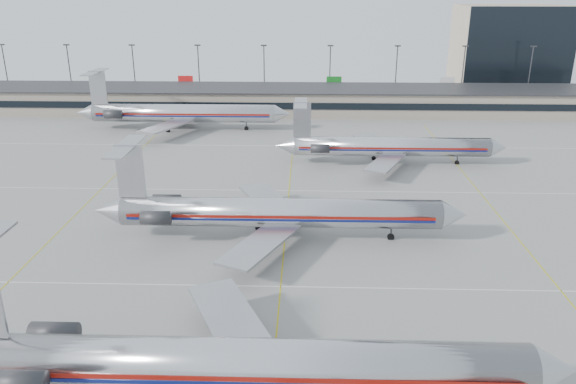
{
  "coord_description": "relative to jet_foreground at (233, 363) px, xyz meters",
  "views": [
    {
      "loc": [
        2.5,
        -43.27,
        30.8
      ],
      "look_at": [
        0.25,
        27.31,
        4.5
      ],
      "focal_mm": 35.0,
      "sensor_mm": 36.0,
      "label": 1
    }
  ],
  "objects": [
    {
      "name": "jet_foreground",
      "position": [
        0.0,
        0.0,
        0.0
      ],
      "size": [
        50.01,
        29.45,
        13.09
      ],
      "color": "silver",
      "rests_on": "ground"
    },
    {
      "name": "terminal",
      "position": [
        2.82,
        106.1,
        -0.64
      ],
      "size": [
        162.0,
        17.0,
        6.25
      ],
      "color": "gray",
      "rests_on": "ground"
    },
    {
      "name": "jet_back_row",
      "position": [
        -22.79,
        86.98,
        -0.01
      ],
      "size": [
        47.75,
        29.37,
        13.06
      ],
      "color": "silver",
      "rests_on": "ground"
    },
    {
      "name": "distant_building",
      "position": [
        64.82,
        136.12,
        8.7
      ],
      "size": [
        30.0,
        20.0,
        25.0
      ],
      "primitive_type": "cube",
      "color": "tan",
      "rests_on": "ground"
    },
    {
      "name": "ground",
      "position": [
        2.82,
        8.12,
        -3.8
      ],
      "size": [
        260.0,
        260.0,
        0.0
      ],
      "primitive_type": "plane",
      "color": "gray",
      "rests_on": "ground"
    },
    {
      "name": "jet_second_row",
      "position": [
        1.27,
        30.48,
        -0.21
      ],
      "size": [
        47.27,
        27.83,
        12.37
      ],
      "color": "silver",
      "rests_on": "ground"
    },
    {
      "name": "apron_markings",
      "position": [
        2.82,
        18.12,
        -3.79
      ],
      "size": [
        160.0,
        0.15,
        0.02
      ],
      "primitive_type": "cube",
      "color": "silver",
      "rests_on": "ground"
    },
    {
      "name": "jet_third_row",
      "position": [
        19.95,
        62.84,
        -0.52
      ],
      "size": [
        41.33,
        25.42,
        11.3
      ],
      "color": "silver",
      "rests_on": "ground"
    },
    {
      "name": "light_mast_row",
      "position": [
        2.82,
        120.12,
        4.78
      ],
      "size": [
        163.6,
        0.4,
        15.28
      ],
      "color": "#38383D",
      "rests_on": "ground"
    }
  ]
}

